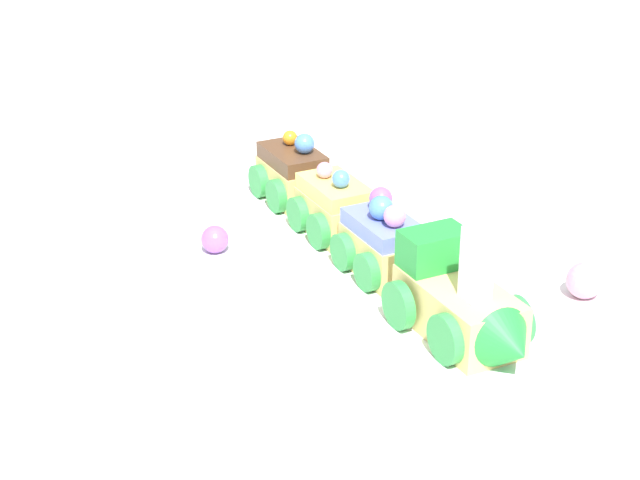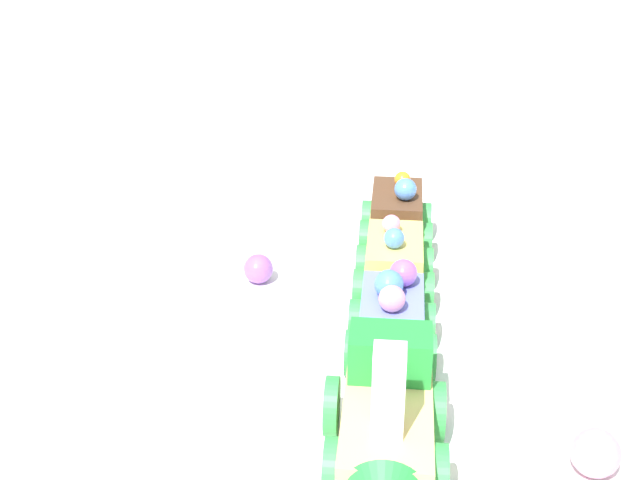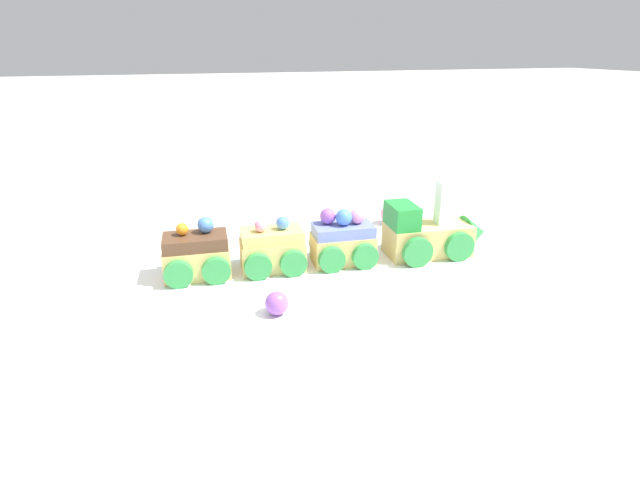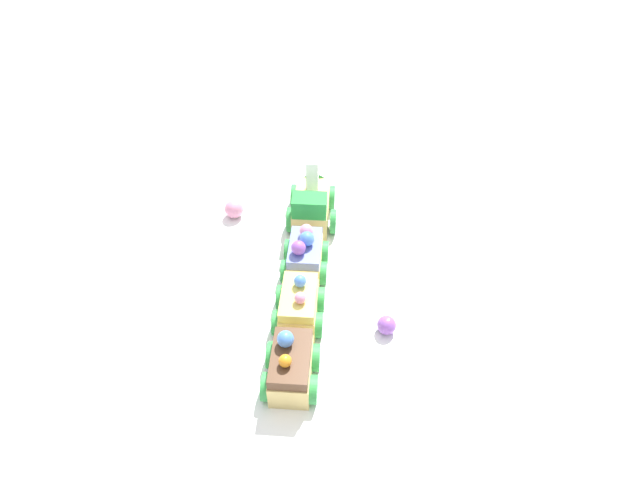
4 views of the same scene
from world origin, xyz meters
The scene contains 8 objects.
ground_plane centered at (0.00, 0.00, 0.00)m, with size 10.00×10.00×0.00m, color beige.
display_board centered at (0.00, 0.00, 0.01)m, with size 0.82×0.38×0.01m, color white.
cake_train_locomotive centered at (0.13, 0.03, 0.04)m, with size 0.14×0.08×0.10m.
cake_car_blueberry centered at (0.01, 0.04, 0.04)m, with size 0.08×0.07×0.07m.
cake_car_lemon centered at (-0.08, 0.05, 0.04)m, with size 0.08×0.07×0.07m.
cake_car_chocolate centered at (-0.17, 0.06, 0.04)m, with size 0.08×0.07×0.07m.
gumball_purple centered at (-0.10, -0.06, 0.02)m, with size 0.02×0.02×0.02m, color #9956C6.
gumball_pink centered at (0.13, 0.16, 0.03)m, with size 0.03×0.03×0.03m, color pink.
Camera 1 is at (0.68, -0.42, 0.42)m, focal length 60.00 mm.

